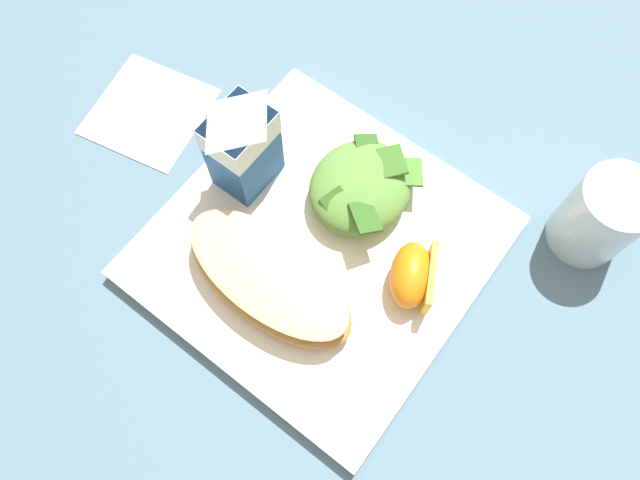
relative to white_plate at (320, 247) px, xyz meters
The scene contains 8 objects.
ground 0.01m from the white_plate, ahead, with size 3.00×3.00×0.00m, color slate.
white_plate is the anchor object (origin of this frame).
cheesy_pizza_bread 0.06m from the white_plate, 168.23° to the left, with size 0.08×0.17×0.04m.
green_salad_pile 0.07m from the white_plate, ahead, with size 0.11×0.09×0.04m.
milk_carton 0.12m from the white_plate, 80.46° to the left, with size 0.06×0.05×0.11m.
orange_wedge_front 0.09m from the white_plate, 77.46° to the right, with size 0.07×0.06×0.04m.
paper_napkin 0.23m from the white_plate, 86.18° to the left, with size 0.11×0.11×0.00m, color white.
drinking_clear_cup 0.25m from the white_plate, 49.39° to the right, with size 0.07×0.07×0.09m, color silver.
Camera 1 is at (-0.16, -0.12, 0.52)m, focal length 33.35 mm.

